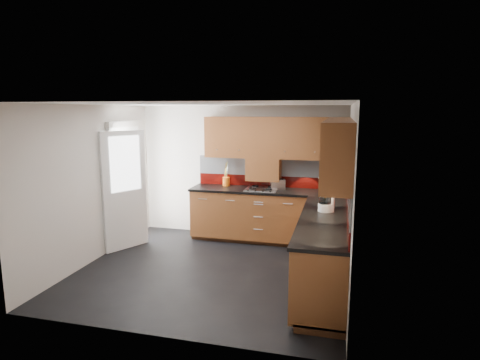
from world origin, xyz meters
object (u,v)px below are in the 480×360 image
(gas_hob, at_px, (262,189))
(utensil_pot, at_px, (226,180))
(toaster, at_px, (278,184))
(food_processor, at_px, (326,200))

(gas_hob, height_order, utensil_pot, utensil_pot)
(gas_hob, distance_m, utensil_pot, 0.74)
(toaster, bearing_deg, gas_hob, -155.06)
(gas_hob, distance_m, food_processor, 1.72)
(utensil_pot, bearing_deg, gas_hob, -15.58)
(gas_hob, xyz_separation_m, food_processor, (1.14, -1.27, 0.14))
(toaster, distance_m, food_processor, 1.65)
(gas_hob, height_order, toaster, toaster)
(food_processor, bearing_deg, toaster, 122.17)
(food_processor, bearing_deg, utensil_pot, 141.47)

